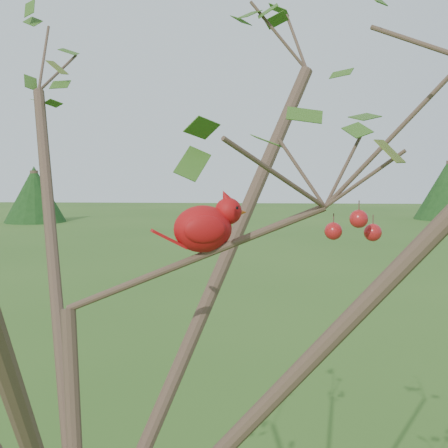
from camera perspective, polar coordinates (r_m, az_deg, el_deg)
name	(u,v)px	position (r m, az deg, el deg)	size (l,w,h in m)	color
crabapple_tree	(80,245)	(1.24, -14.39, -2.06)	(2.35, 2.05, 2.95)	#412E23
cardinal	(206,226)	(1.28, -1.84, -0.24)	(0.22, 0.14, 0.16)	#A90E10
distant_trees	(185,193)	(24.50, -3.95, 3.21)	(41.20, 9.59, 3.05)	#412E23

